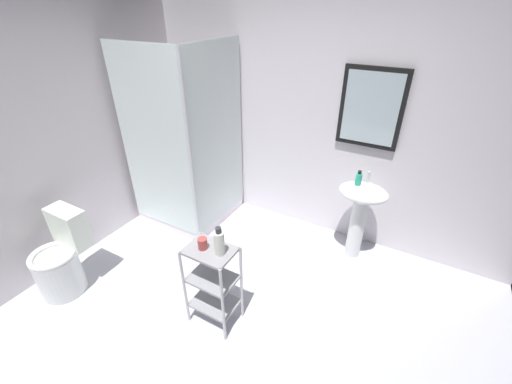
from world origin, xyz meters
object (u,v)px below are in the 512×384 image
Objects in this scene: hand_soap_bottle at (359,179)px; pedestal_sink at (361,207)px; storage_cart at (213,280)px; shower_stall at (191,185)px; lotion_bottle_white at (219,243)px; rinse_cup at (203,244)px; toilet at (61,260)px.

pedestal_sink is at bearing -7.03° from hand_soap_bottle.
storage_cart is 1.60m from hand_soap_bottle.
lotion_bottle_white is at bearing -42.33° from shower_stall.
storage_cart is 3.22× the size of lotion_bottle_white.
storage_cart is 0.41m from lotion_bottle_white.
pedestal_sink is 1.54m from lotion_bottle_white.
lotion_bottle_white is at bearing 1.27° from storage_cart.
lotion_bottle_white is at bearing -114.52° from hand_soap_bottle.
pedestal_sink is 0.30m from hand_soap_bottle.
rinse_cup reaches higher than storage_cart.
toilet is at bearing -102.02° from shower_stall.
storage_cart is at bearing 12.70° from rinse_cup.
pedestal_sink is 2.78m from toilet.
pedestal_sink is at bearing 9.09° from shower_stall.
toilet is at bearing -165.57° from lotion_bottle_white.
hand_soap_bottle is (0.71, 1.37, 0.43)m from storage_cart.
hand_soap_bottle reaches higher than toilet.
toilet is at bearing -164.66° from rinse_cup.
rinse_cup is at bearing -174.47° from lotion_bottle_white.
rinse_cup is (1.33, 0.36, 0.47)m from toilet.
rinse_cup is at bearing 15.34° from toilet.
pedestal_sink is 9.24× the size of rinse_cup.
shower_stall is 1.86m from hand_soap_bottle.
shower_stall is 2.70× the size of storage_cart.
pedestal_sink is 1.61m from rinse_cup.
lotion_bottle_white is (0.09, 0.00, 0.40)m from storage_cart.
toilet is 5.36× the size of hand_soap_bottle.
shower_stall reaches higher than storage_cart.
rinse_cup reaches higher than pedestal_sink.
toilet is at bearing -164.76° from storage_cart.
storage_cart is at bearing 15.24° from toilet.
storage_cart is (1.07, -1.06, -0.03)m from shower_stall.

